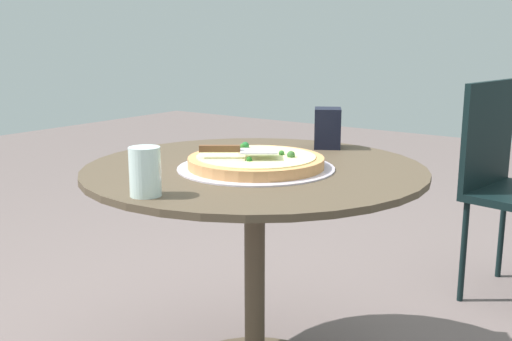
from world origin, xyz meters
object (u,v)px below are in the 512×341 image
at_px(patio_table, 255,229).
at_px(pizza_server, 238,150).
at_px(drinking_cup, 145,172).
at_px(napkin_dispenser, 328,128).
at_px(pizza_on_tray, 256,162).

height_order(patio_table, pizza_server, pizza_server).
distance_m(drinking_cup, napkin_dispenser, 0.78).
xyz_separation_m(patio_table, napkin_dispenser, (-0.02, -0.37, 0.25)).
relative_size(patio_table, pizza_server, 4.82).
xyz_separation_m(patio_table, pizza_on_tray, (-0.02, 0.02, 0.20)).
bearing_deg(pizza_on_tray, napkin_dispenser, -90.12).
xyz_separation_m(pizza_server, napkin_dispenser, (-0.02, -0.45, 0.01)).
bearing_deg(pizza_server, pizza_on_tray, -110.26).
bearing_deg(pizza_on_tray, drinking_cup, 85.24).
xyz_separation_m(pizza_on_tray, napkin_dispenser, (-0.00, -0.40, 0.05)).
height_order(pizza_on_tray, drinking_cup, drinking_cup).
height_order(pizza_server, drinking_cup, drinking_cup).
bearing_deg(pizza_on_tray, pizza_server, 69.74).
xyz_separation_m(drinking_cup, napkin_dispenser, (-0.03, -0.78, 0.01)).
bearing_deg(pizza_server, napkin_dispenser, -92.65).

